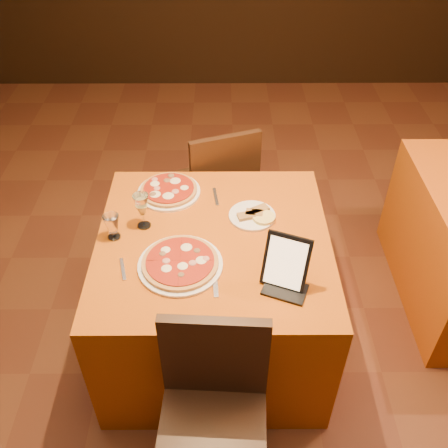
{
  "coord_description": "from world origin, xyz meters",
  "views": [
    {
      "loc": [
        -0.1,
        -1.49,
        2.34
      ],
      "look_at": [
        -0.09,
        0.22,
        0.86
      ],
      "focal_mm": 40.0,
      "sensor_mm": 36.0,
      "label": 1
    }
  ],
  "objects_px": {
    "pizza_near": "(180,264)",
    "pizza_far": "(169,191)",
    "chair_main_far": "(215,184)",
    "tablet": "(286,262)",
    "main_table": "(214,292)",
    "chair_main_near": "(212,433)",
    "wine_glass": "(142,211)",
    "water_glass": "(112,227)"
  },
  "relations": [
    {
      "from": "chair_main_near",
      "to": "pizza_far",
      "type": "bearing_deg",
      "value": 104.89
    },
    {
      "from": "chair_main_far",
      "to": "water_glass",
      "type": "distance_m",
      "value": 1.01
    },
    {
      "from": "chair_main_far",
      "to": "tablet",
      "type": "relative_size",
      "value": 3.73
    },
    {
      "from": "chair_main_near",
      "to": "tablet",
      "type": "relative_size",
      "value": 3.73
    },
    {
      "from": "pizza_near",
      "to": "tablet",
      "type": "relative_size",
      "value": 1.55
    },
    {
      "from": "main_table",
      "to": "wine_glass",
      "type": "height_order",
      "value": "wine_glass"
    },
    {
      "from": "tablet",
      "to": "water_glass",
      "type": "bearing_deg",
      "value": -178.61
    },
    {
      "from": "chair_main_far",
      "to": "tablet",
      "type": "xyz_separation_m",
      "value": [
        0.31,
        -1.11,
        0.41
      ]
    },
    {
      "from": "chair_main_near",
      "to": "wine_glass",
      "type": "xyz_separation_m",
      "value": [
        -0.34,
        0.89,
        0.39
      ]
    },
    {
      "from": "main_table",
      "to": "chair_main_near",
      "type": "bearing_deg",
      "value": -90.0
    },
    {
      "from": "water_glass",
      "to": "tablet",
      "type": "distance_m",
      "value": 0.83
    },
    {
      "from": "chair_main_far",
      "to": "water_glass",
      "type": "relative_size",
      "value": 7.0
    },
    {
      "from": "chair_main_far",
      "to": "tablet",
      "type": "height_order",
      "value": "tablet"
    },
    {
      "from": "chair_main_near",
      "to": "main_table",
      "type": "bearing_deg",
      "value": 93.31
    },
    {
      "from": "chair_main_far",
      "to": "pizza_far",
      "type": "height_order",
      "value": "chair_main_far"
    },
    {
      "from": "main_table",
      "to": "chair_main_far",
      "type": "height_order",
      "value": "chair_main_far"
    },
    {
      "from": "main_table",
      "to": "tablet",
      "type": "height_order",
      "value": "tablet"
    },
    {
      "from": "main_table",
      "to": "chair_main_near",
      "type": "height_order",
      "value": "chair_main_near"
    },
    {
      "from": "wine_glass",
      "to": "water_glass",
      "type": "relative_size",
      "value": 1.46
    },
    {
      "from": "chair_main_near",
      "to": "tablet",
      "type": "bearing_deg",
      "value": 62.91
    },
    {
      "from": "chair_main_far",
      "to": "pizza_near",
      "type": "distance_m",
      "value": 1.07
    },
    {
      "from": "chair_main_far",
      "to": "main_table",
      "type": "bearing_deg",
      "value": 70.9
    },
    {
      "from": "chair_main_far",
      "to": "pizza_far",
      "type": "distance_m",
      "value": 0.62
    },
    {
      "from": "water_glass",
      "to": "wine_glass",
      "type": "bearing_deg",
      "value": 31.1
    },
    {
      "from": "tablet",
      "to": "main_table",
      "type": "bearing_deg",
      "value": 160.02
    },
    {
      "from": "main_table",
      "to": "tablet",
      "type": "relative_size",
      "value": 4.51
    },
    {
      "from": "wine_glass",
      "to": "water_glass",
      "type": "height_order",
      "value": "wine_glass"
    },
    {
      "from": "chair_main_near",
      "to": "pizza_near",
      "type": "relative_size",
      "value": 2.41
    },
    {
      "from": "pizza_far",
      "to": "tablet",
      "type": "distance_m",
      "value": 0.84
    },
    {
      "from": "main_table",
      "to": "tablet",
      "type": "xyz_separation_m",
      "value": [
        0.31,
        -0.27,
        0.49
      ]
    },
    {
      "from": "wine_glass",
      "to": "pizza_far",
      "type": "bearing_deg",
      "value": 69.19
    },
    {
      "from": "pizza_far",
      "to": "wine_glass",
      "type": "height_order",
      "value": "wine_glass"
    },
    {
      "from": "main_table",
      "to": "pizza_far",
      "type": "bearing_deg",
      "value": 123.45
    },
    {
      "from": "pizza_near",
      "to": "tablet",
      "type": "distance_m",
      "value": 0.47
    },
    {
      "from": "wine_glass",
      "to": "water_glass",
      "type": "distance_m",
      "value": 0.16
    },
    {
      "from": "wine_glass",
      "to": "tablet",
      "type": "bearing_deg",
      "value": -29.84
    },
    {
      "from": "chair_main_near",
      "to": "tablet",
      "type": "height_order",
      "value": "tablet"
    },
    {
      "from": "main_table",
      "to": "water_glass",
      "type": "distance_m",
      "value": 0.64
    },
    {
      "from": "pizza_near",
      "to": "pizza_far",
      "type": "xyz_separation_m",
      "value": [
        -0.09,
        0.53,
        -0.0
      ]
    },
    {
      "from": "chair_main_far",
      "to": "wine_glass",
      "type": "distance_m",
      "value": 0.9
    },
    {
      "from": "main_table",
      "to": "chair_main_far",
      "type": "relative_size",
      "value": 1.21
    },
    {
      "from": "tablet",
      "to": "pizza_far",
      "type": "bearing_deg",
      "value": 152.49
    }
  ]
}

